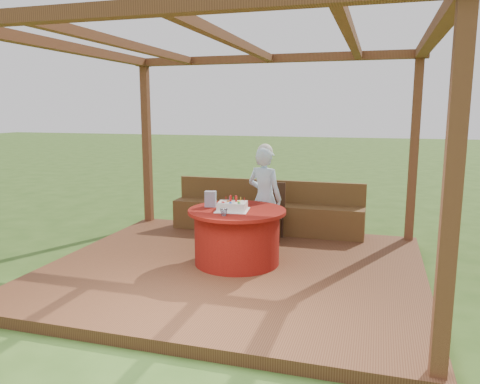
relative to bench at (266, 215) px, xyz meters
name	(u,v)px	position (x,y,z in m)	size (l,w,h in m)	color
ground	(234,275)	(0.00, -1.72, -0.38)	(60.00, 60.00, 0.00)	#2F501A
deck	(234,270)	(0.00, -1.72, -0.32)	(4.50, 4.00, 0.12)	brown
pergola	(234,75)	(0.00, -1.72, 2.02)	(4.50, 4.00, 2.72)	brown
bench	(266,215)	(0.00, 0.00, 0.00)	(3.00, 0.42, 0.80)	brown
table	(237,236)	(0.00, -1.60, 0.08)	(1.21, 1.21, 0.68)	maroon
chair	(271,209)	(0.16, -0.37, 0.18)	(0.40, 0.40, 0.83)	#331C10
elderly_woman	(265,196)	(0.17, -0.86, 0.46)	(0.59, 0.47, 1.45)	#AADBFD
birthday_cake	(232,206)	(-0.04, -1.67, 0.47)	(0.44, 0.44, 0.18)	white
gift_bag	(210,199)	(-0.37, -1.54, 0.52)	(0.14, 0.09, 0.20)	#C07CAC
drinking_glass	(224,212)	(-0.04, -1.98, 0.46)	(0.09, 0.09, 0.08)	white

